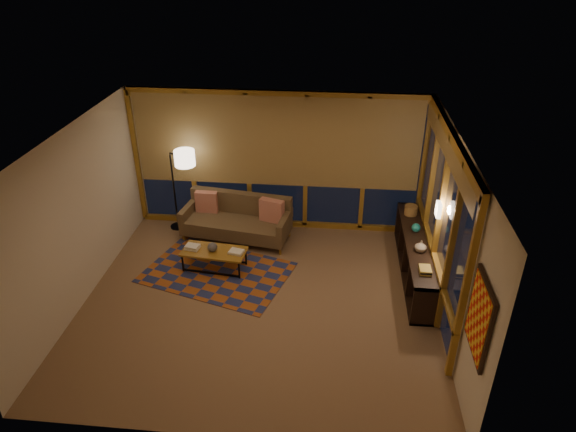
# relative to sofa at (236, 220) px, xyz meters

# --- Properties ---
(floor) EXTENTS (5.50, 5.00, 0.01)m
(floor) POSITION_rel_sofa_xyz_m (0.71, -1.86, -0.41)
(floor) COLOR olive
(floor) RESTS_ON ground
(ceiling) EXTENTS (5.50, 5.00, 0.01)m
(ceiling) POSITION_rel_sofa_xyz_m (0.71, -1.86, 2.29)
(ceiling) COLOR #FAECCE
(ceiling) RESTS_ON walls
(walls) EXTENTS (5.51, 5.01, 2.70)m
(walls) POSITION_rel_sofa_xyz_m (0.71, -1.86, 0.94)
(walls) COLOR beige
(walls) RESTS_ON floor
(window_wall_back) EXTENTS (5.30, 0.16, 2.60)m
(window_wall_back) POSITION_rel_sofa_xyz_m (0.71, 0.57, 0.94)
(window_wall_back) COLOR #B17E25
(window_wall_back) RESTS_ON walls
(window_wall_right) EXTENTS (0.16, 3.70, 2.60)m
(window_wall_right) POSITION_rel_sofa_xyz_m (3.39, -1.26, 0.94)
(window_wall_right) COLOR #B17E25
(window_wall_right) RESTS_ON walls
(wall_art) EXTENTS (0.06, 0.74, 0.94)m
(wall_art) POSITION_rel_sofa_xyz_m (3.42, -3.71, 1.04)
(wall_art) COLOR red
(wall_art) RESTS_ON walls
(wall_sconce) EXTENTS (0.12, 0.18, 0.22)m
(wall_sconce) POSITION_rel_sofa_xyz_m (3.33, -1.41, 1.14)
(wall_sconce) COLOR #F8DEBD
(wall_sconce) RESTS_ON walls
(sofa) EXTENTS (2.08, 1.10, 0.81)m
(sofa) POSITION_rel_sofa_xyz_m (0.00, 0.00, 0.00)
(sofa) COLOR brown
(sofa) RESTS_ON floor
(pillow_left) EXTENTS (0.42, 0.15, 0.42)m
(pillow_left) POSITION_rel_sofa_xyz_m (-0.61, 0.26, 0.21)
(pillow_left) COLOR red
(pillow_left) RESTS_ON sofa
(pillow_right) EXTENTS (0.48, 0.28, 0.45)m
(pillow_right) POSITION_rel_sofa_xyz_m (0.67, 0.02, 0.23)
(pillow_right) COLOR red
(pillow_right) RESTS_ON sofa
(area_rug) EXTENTS (2.72, 2.19, 0.01)m
(area_rug) POSITION_rel_sofa_xyz_m (-0.14, -1.15, -0.40)
(area_rug) COLOR #A0501B
(area_rug) RESTS_ON floor
(coffee_table) EXTENTS (1.14, 0.61, 0.36)m
(coffee_table) POSITION_rel_sofa_xyz_m (-0.19, -1.02, -0.22)
(coffee_table) COLOR #B17E25
(coffee_table) RESTS_ON floor
(book_stack_a) EXTENTS (0.27, 0.23, 0.07)m
(book_stack_a) POSITION_rel_sofa_xyz_m (-0.57, -1.00, -0.01)
(book_stack_a) COLOR white
(book_stack_a) RESTS_ON coffee_table
(book_stack_b) EXTENTS (0.26, 0.23, 0.04)m
(book_stack_b) POSITION_rel_sofa_xyz_m (0.20, -1.07, -0.02)
(book_stack_b) COLOR white
(book_stack_b) RESTS_ON coffee_table
(ceramic_pot) EXTENTS (0.18, 0.18, 0.16)m
(ceramic_pot) POSITION_rel_sofa_xyz_m (-0.21, -1.04, 0.04)
(ceramic_pot) COLOR #2A2A2D
(ceramic_pot) RESTS_ON coffee_table
(floor_lamp) EXTENTS (0.68, 0.62, 1.72)m
(floor_lamp) POSITION_rel_sofa_xyz_m (-1.24, 0.32, 0.45)
(floor_lamp) COLOR black
(floor_lamp) RESTS_ON floor
(bookshelf) EXTENTS (0.40, 2.68, 0.67)m
(bookshelf) POSITION_rel_sofa_xyz_m (3.20, -0.86, -0.07)
(bookshelf) COLOR black
(bookshelf) RESTS_ON floor
(basket) EXTENTS (0.24, 0.24, 0.17)m
(basket) POSITION_rel_sofa_xyz_m (3.18, 0.04, 0.35)
(basket) COLOR #AC7C34
(basket) RESTS_ON bookshelf
(teal_bowl) EXTENTS (0.19, 0.19, 0.15)m
(teal_bowl) POSITION_rel_sofa_xyz_m (3.20, -0.57, 0.34)
(teal_bowl) COLOR #1B7D74
(teal_bowl) RESTS_ON bookshelf
(vase) EXTENTS (0.19, 0.19, 0.19)m
(vase) POSITION_rel_sofa_xyz_m (3.20, -1.19, 0.36)
(vase) COLOR tan
(vase) RESTS_ON bookshelf
(shelf_book_stack) EXTENTS (0.22, 0.27, 0.07)m
(shelf_book_stack) POSITION_rel_sofa_xyz_m (3.20, -1.75, 0.30)
(shelf_book_stack) COLOR white
(shelf_book_stack) RESTS_ON bookshelf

